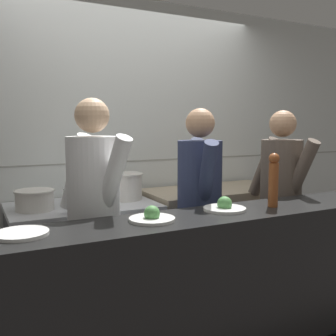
# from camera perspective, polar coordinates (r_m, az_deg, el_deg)

# --- Properties ---
(wall_back_tiled) EXTENTS (8.00, 0.06, 2.60)m
(wall_back_tiled) POSITION_cam_1_polar(r_m,az_deg,el_deg) (3.64, -5.40, 3.42)
(wall_back_tiled) COLOR silver
(wall_back_tiled) RESTS_ON ground_plane
(oven_range) EXTENTS (1.12, 0.71, 0.87)m
(oven_range) POSITION_cam_1_polar(r_m,az_deg,el_deg) (3.25, -12.12, -12.68)
(oven_range) COLOR #38383D
(oven_range) RESTS_ON ground_plane
(prep_counter) EXTENTS (1.29, 0.65, 0.90)m
(prep_counter) POSITION_cam_1_polar(r_m,az_deg,el_deg) (3.73, 6.78, -9.84)
(prep_counter) COLOR gray
(prep_counter) RESTS_ON ground_plane
(pass_counter) EXTENTS (3.29, 0.45, 0.95)m
(pass_counter) POSITION_cam_1_polar(r_m,az_deg,el_deg) (2.61, 9.34, -16.59)
(pass_counter) COLOR black
(pass_counter) RESTS_ON ground_plane
(stock_pot) EXTENTS (0.29, 0.29, 0.15)m
(stock_pot) POSITION_cam_1_polar(r_m,az_deg,el_deg) (3.02, -18.79, -4.32)
(stock_pot) COLOR beige
(stock_pot) RESTS_ON oven_range
(sauce_pot) EXTENTS (0.28, 0.28, 0.14)m
(sauce_pot) POSITION_cam_1_polar(r_m,az_deg,el_deg) (3.09, -12.40, -3.92)
(sauce_pot) COLOR #B7BABF
(sauce_pot) RESTS_ON oven_range
(braising_pot) EXTENTS (0.29, 0.29, 0.22)m
(braising_pot) POSITION_cam_1_polar(r_m,az_deg,el_deg) (3.27, -6.24, -2.57)
(braising_pot) COLOR beige
(braising_pot) RESTS_ON oven_range
(plated_dish_main) EXTENTS (0.26, 0.26, 0.02)m
(plated_dish_main) POSITION_cam_1_polar(r_m,az_deg,el_deg) (2.04, -20.52, -8.90)
(plated_dish_main) COLOR white
(plated_dish_main) RESTS_ON pass_counter
(plated_dish_appetiser) EXTENTS (0.26, 0.26, 0.09)m
(plated_dish_appetiser) POSITION_cam_1_polar(r_m,az_deg,el_deg) (2.19, -2.35, -7.13)
(plated_dish_appetiser) COLOR white
(plated_dish_appetiser) RESTS_ON pass_counter
(plated_dish_dessert) EXTENTS (0.26, 0.26, 0.09)m
(plated_dish_dessert) POSITION_cam_1_polar(r_m,az_deg,el_deg) (2.47, 8.21, -5.61)
(plated_dish_dessert) COLOR white
(plated_dish_dessert) RESTS_ON pass_counter
(pepper_mill) EXTENTS (0.07, 0.07, 0.35)m
(pepper_mill) POSITION_cam_1_polar(r_m,az_deg,el_deg) (2.62, 15.07, -1.54)
(pepper_mill) COLOR brown
(pepper_mill) RESTS_ON pass_counter
(chef_head_cook) EXTENTS (0.43, 0.71, 1.65)m
(chef_head_cook) POSITION_cam_1_polar(r_m,az_deg,el_deg) (2.58, -10.67, -6.47)
(chef_head_cook) COLOR black
(chef_head_cook) RESTS_ON ground_plane
(chef_sous) EXTENTS (0.41, 0.69, 1.60)m
(chef_sous) POSITION_cam_1_polar(r_m,az_deg,el_deg) (2.92, 4.59, -5.42)
(chef_sous) COLOR black
(chef_sous) RESTS_ON ground_plane
(chef_line) EXTENTS (0.35, 0.70, 1.60)m
(chef_line) POSITION_cam_1_polar(r_m,az_deg,el_deg) (3.31, 16.00, -4.30)
(chef_line) COLOR black
(chef_line) RESTS_ON ground_plane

